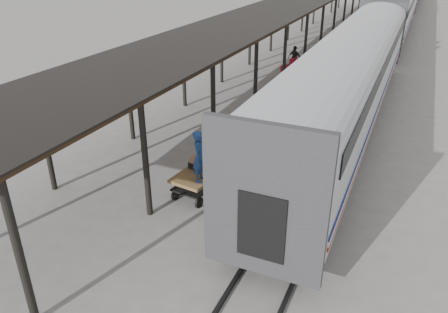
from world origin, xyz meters
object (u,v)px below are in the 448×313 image
Objects in this scene: luggage_tug at (293,71)px; pedestrian at (295,58)px; baggage_cart at (202,176)px; porter at (200,156)px.

pedestrian is at bearing 127.01° from luggage_tug.
baggage_cart is 1.42× the size of porter.
porter reaches higher than baggage_cart.
porter is (1.26, -16.05, 1.16)m from luggage_tug.
porter is at bearing -62.51° from luggage_tug.
luggage_tug is 2.46m from pedestrian.
luggage_tug is at bearing 101.84° from baggage_cart.
luggage_tug is 0.99× the size of pedestrian.
pedestrian reaches higher than luggage_tug.
porter reaches higher than pedestrian.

